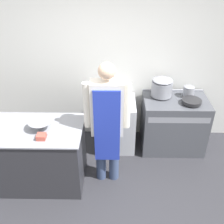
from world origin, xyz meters
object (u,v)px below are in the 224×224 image
object	(u,v)px
plastic_tub	(41,137)
fridge_unit	(115,124)
sauce_pot	(189,91)
person_cook	(107,120)
saute_pan	(192,101)
mixing_bowl	(41,125)
stock_pot	(162,87)
stove	(173,124)

from	to	relation	value
plastic_tub	fridge_unit	bearing A→B (deg)	49.54
fridge_unit	sauce_pot	size ratio (longest dim) A/B	4.91
person_cook	saute_pan	world-z (taller)	person_cook
mixing_bowl	stock_pot	distance (m)	1.94
stove	fridge_unit	world-z (taller)	stove
person_cook	stock_pot	size ratio (longest dim) A/B	5.51
mixing_bowl	saute_pan	distance (m)	2.23
fridge_unit	stock_pot	distance (m)	0.98
plastic_tub	sauce_pot	xyz separation A→B (m)	(2.06, 1.14, 0.06)
stove	sauce_pot	xyz separation A→B (m)	(0.20, 0.12, 0.55)
fridge_unit	plastic_tub	xyz separation A→B (m)	(-0.90, -1.06, 0.52)
person_cook	saute_pan	size ratio (longest dim) A/B	6.10
person_cook	sauce_pot	size ratio (longest dim) A/B	10.54
fridge_unit	saute_pan	distance (m)	1.28
stock_pot	saute_pan	world-z (taller)	stock_pot
stove	saute_pan	world-z (taller)	saute_pan
saute_pan	stock_pot	bearing A→B (deg)	151.48
stove	fridge_unit	distance (m)	0.96
mixing_bowl	plastic_tub	xyz separation A→B (m)	(0.06, -0.21, -0.03)
stove	plastic_tub	world-z (taller)	plastic_tub
person_cook	plastic_tub	world-z (taller)	person_cook
plastic_tub	stock_pot	bearing A→B (deg)	35.04
plastic_tub	saute_pan	bearing A→B (deg)	23.87
stock_pot	plastic_tub	bearing A→B (deg)	-144.96
stock_pot	saute_pan	xyz separation A→B (m)	(0.43, -0.23, -0.12)
stove	fridge_unit	size ratio (longest dim) A/B	1.20
plastic_tub	stock_pot	distance (m)	2.00
plastic_tub	sauce_pot	bearing A→B (deg)	29.05
person_cook	fridge_unit	bearing A→B (deg)	82.66
stock_pot	mixing_bowl	bearing A→B (deg)	-151.01
plastic_tub	person_cook	bearing A→B (deg)	17.68
fridge_unit	plastic_tub	bearing A→B (deg)	-130.46
saute_pan	person_cook	bearing A→B (deg)	-152.48
person_cook	plastic_tub	xyz separation A→B (m)	(-0.80, -0.25, -0.08)
person_cook	mixing_bowl	size ratio (longest dim) A/B	5.84
mixing_bowl	plastic_tub	bearing A→B (deg)	-74.33
fridge_unit	mixing_bowl	size ratio (longest dim) A/B	2.72
stock_pot	sauce_pot	bearing A→B (deg)	0.00
stove	saute_pan	distance (m)	0.55
fridge_unit	sauce_pot	world-z (taller)	sauce_pot
saute_pan	sauce_pot	bearing A→B (deg)	90.00
plastic_tub	saute_pan	distance (m)	2.25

